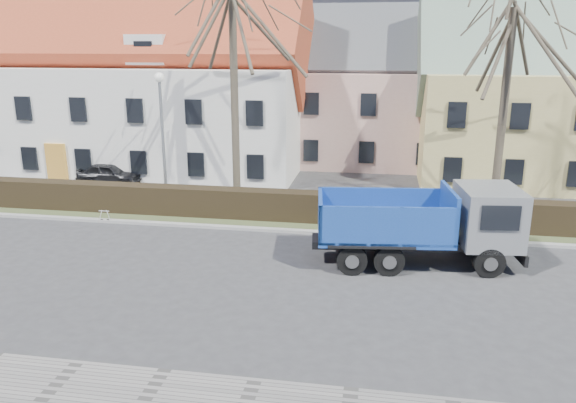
% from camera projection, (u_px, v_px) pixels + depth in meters
% --- Properties ---
extents(ground, '(120.00, 120.00, 0.00)m').
position_uv_depth(ground, '(231.00, 274.00, 19.15)').
color(ground, '#373739').
extents(curb_far, '(80.00, 0.30, 0.12)m').
position_uv_depth(curb_far, '(260.00, 229.00, 23.49)').
color(curb_far, '#989693').
rests_on(curb_far, ground).
extents(grass_strip, '(80.00, 3.00, 0.10)m').
position_uv_depth(grass_strip, '(268.00, 218.00, 25.01)').
color(grass_strip, '#414D2B').
rests_on(grass_strip, ground).
extents(hedge, '(60.00, 0.90, 1.30)m').
position_uv_depth(hedge, '(267.00, 206.00, 24.66)').
color(hedge, black).
rests_on(hedge, ground).
extents(building_white, '(26.80, 10.80, 9.50)m').
position_uv_depth(building_white, '(95.00, 89.00, 35.10)').
color(building_white, white).
rests_on(building_white, ground).
extents(building_pink, '(10.80, 8.80, 8.00)m').
position_uv_depth(building_pink, '(370.00, 100.00, 36.36)').
color(building_pink, '#C9998E').
rests_on(building_pink, ground).
extents(tree_1, '(9.20, 9.20, 12.65)m').
position_uv_depth(tree_1, '(234.00, 71.00, 25.79)').
color(tree_1, '#4A4133').
rests_on(tree_1, ground).
extents(tree_2, '(8.00, 8.00, 11.00)m').
position_uv_depth(tree_2, '(505.00, 93.00, 24.09)').
color(tree_2, '#4A4133').
rests_on(tree_2, ground).
extents(dump_truck, '(7.56, 3.56, 2.91)m').
position_uv_depth(dump_truck, '(410.00, 224.00, 19.66)').
color(dump_truck, navy).
rests_on(dump_truck, ground).
extents(streetlight, '(0.50, 0.50, 6.39)m').
position_uv_depth(streetlight, '(163.00, 142.00, 25.71)').
color(streetlight, '#919599').
rests_on(streetlight, ground).
extents(cart_frame, '(0.68, 0.41, 0.61)m').
position_uv_depth(cart_frame, '(100.00, 216.00, 24.50)').
color(cart_frame, silver).
rests_on(cart_frame, ground).
extents(parked_car_a, '(3.59, 1.45, 1.22)m').
position_uv_depth(parked_car_a, '(110.00, 174.00, 30.89)').
color(parked_car_a, black).
rests_on(parked_car_a, ground).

